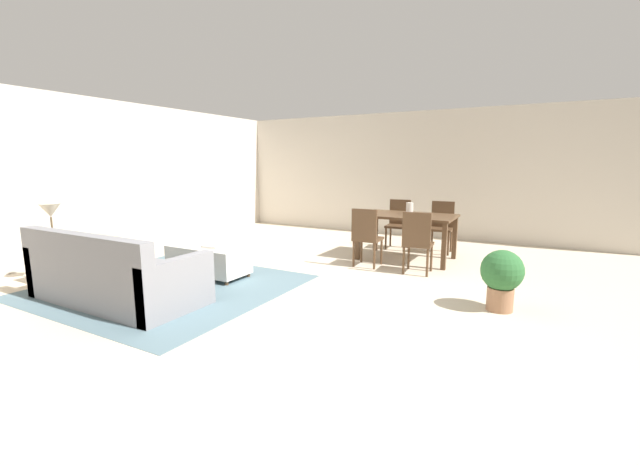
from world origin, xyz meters
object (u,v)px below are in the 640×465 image
at_px(table_lamp, 50,212).
at_px(dining_table, 407,220).
at_px(dining_chair_near_right, 417,239).
at_px(book_on_ottoman, 213,246).
at_px(dining_chair_far_left, 399,221).
at_px(vase_centerpiece, 410,208).
at_px(side_table, 55,251).
at_px(dining_chair_far_right, 442,224).
at_px(potted_plant, 502,276).
at_px(couch, 114,277).
at_px(dining_chair_near_left, 366,234).
at_px(ottoman_table, 209,259).

height_order(table_lamp, dining_table, table_lamp).
bearing_deg(dining_chair_near_right, book_on_ottoman, -147.49).
bearing_deg(dining_table, dining_chair_far_left, 116.47).
bearing_deg(vase_centerpiece, book_on_ottoman, -129.97).
xyz_separation_m(dining_chair_near_right, vase_centerpiece, (-0.39, 0.90, 0.34)).
distance_m(table_lamp, dining_chair_near_right, 5.01).
relative_size(side_table, vase_centerpiece, 2.84).
bearing_deg(dining_chair_far_left, dining_chair_far_right, 2.49).
distance_m(dining_chair_near_right, potted_plant, 1.58).
height_order(couch, dining_chair_near_left, dining_chair_near_left).
height_order(table_lamp, dining_chair_far_right, table_lamp).
distance_m(couch, vase_centerpiece, 4.49).
height_order(side_table, vase_centerpiece, vase_centerpiece).
bearing_deg(side_table, vase_centerpiece, 44.41).
height_order(ottoman_table, vase_centerpiece, vase_centerpiece).
xyz_separation_m(table_lamp, dining_chair_far_left, (3.32, 4.45, -0.45)).
height_order(ottoman_table, side_table, side_table).
relative_size(couch, book_on_ottoman, 8.22).
bearing_deg(dining_chair_far_left, table_lamp, -126.73).
bearing_deg(potted_plant, side_table, -161.71).
bearing_deg(couch, dining_chair_near_right, 45.90).
xyz_separation_m(ottoman_table, dining_chair_far_right, (2.56, 3.24, 0.27)).
distance_m(ottoman_table, table_lamp, 2.12).
relative_size(dining_chair_near_left, vase_centerpiece, 4.71).
relative_size(ottoman_table, vase_centerpiece, 5.94).
height_order(book_on_ottoman, potted_plant, potted_plant).
bearing_deg(dining_chair_near_left, dining_chair_near_right, -2.68).
relative_size(couch, ottoman_table, 1.84).
distance_m(ottoman_table, potted_plant, 3.85).
bearing_deg(dining_chair_far_left, side_table, -126.73).
height_order(dining_chair_far_left, book_on_ottoman, dining_chair_far_left).
bearing_deg(table_lamp, dining_chair_near_right, 33.83).
xyz_separation_m(dining_chair_near_left, dining_chair_far_left, (-0.01, 1.63, 0.00)).
height_order(side_table, dining_chair_far_right, dining_chair_far_right).
bearing_deg(table_lamp, couch, -3.75).
distance_m(table_lamp, dining_chair_near_left, 4.39).
relative_size(side_table, book_on_ottoman, 2.14).
relative_size(ottoman_table, side_table, 2.09).
bearing_deg(book_on_ottoman, potted_plant, 8.69).
height_order(dining_chair_near_right, vase_centerpiece, vase_centerpiece).
distance_m(side_table, book_on_ottoman, 2.08).
bearing_deg(vase_centerpiece, couch, -122.35).
xyz_separation_m(ottoman_table, table_lamp, (-1.56, -1.25, 0.72)).
xyz_separation_m(dining_table, vase_centerpiece, (0.02, 0.04, 0.19)).
height_order(ottoman_table, dining_chair_near_left, dining_chair_near_left).
bearing_deg(potted_plant, vase_centerpiece, 130.24).
height_order(side_table, book_on_ottoman, side_table).
bearing_deg(ottoman_table, dining_chair_near_left, 41.47).
bearing_deg(potted_plant, book_on_ottoman, -171.31).
xyz_separation_m(ottoman_table, book_on_ottoman, (0.13, -0.04, 0.20)).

